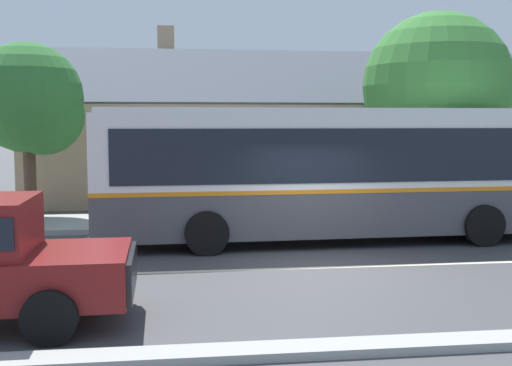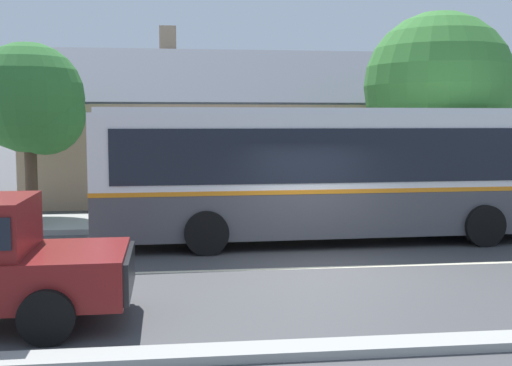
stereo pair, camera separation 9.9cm
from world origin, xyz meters
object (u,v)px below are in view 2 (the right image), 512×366
Objects in this scene: transit_bus at (329,171)px; street_tree_secondary at (33,103)px; street_tree_primary at (435,92)px; bench_by_building at (7,211)px.

street_tree_secondary is (-7.89, 4.04, 1.75)m from transit_bus.
transit_bus is 1.80× the size of street_tree_primary.
transit_bus is 2.18× the size of street_tree_secondary.
street_tree_secondary is (-12.30, -0.08, -0.38)m from street_tree_primary.
bench_by_building is at bearing 163.71° from transit_bus.
street_tree_primary reaches higher than transit_bus.
transit_bus is 8.75m from bench_by_building.
street_tree_primary is at bearing 0.39° from street_tree_secondary.
street_tree_primary reaches higher than street_tree_secondary.
street_tree_secondary is at bearing 152.90° from transit_bus.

